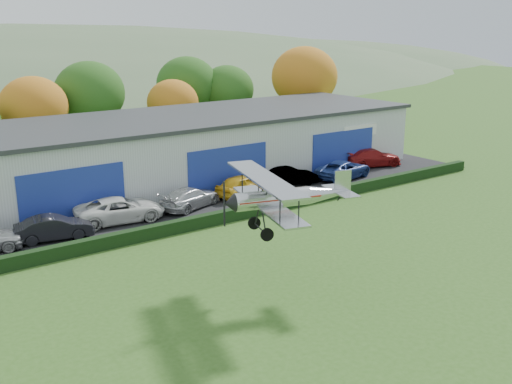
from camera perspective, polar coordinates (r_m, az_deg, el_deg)
ground at (r=27.42m, az=14.39°, el=-12.00°), size 300.00×300.00×0.00m
apron at (r=44.18m, az=-4.12°, el=-0.74°), size 48.00×9.00×0.05m
hedge at (r=40.23m, az=-0.53°, el=-1.80°), size 46.00×0.60×0.80m
hangar at (r=50.38m, az=-6.44°, el=4.35°), size 40.60×12.60×5.30m
tree_belt at (r=59.63m, az=-16.13°, el=8.48°), size 75.70×13.22×10.12m
car_1 at (r=37.72m, az=-18.72°, el=-3.25°), size 4.72×2.38×1.48m
car_2 at (r=39.98m, az=-12.84°, el=-1.64°), size 6.09×3.37×1.61m
car_3 at (r=42.14m, az=-6.31°, el=-0.54°), size 5.45×3.66×1.47m
car_4 at (r=44.88m, az=-1.23°, el=0.67°), size 5.05×2.91×1.62m
car_5 at (r=47.91m, az=3.32°, el=1.52°), size 4.66×2.66×1.45m
car_6 at (r=50.45m, az=8.36°, el=2.15°), size 5.90×3.64×1.52m
car_7 at (r=55.17m, az=10.94°, el=3.27°), size 6.07×3.66×1.65m
biplane at (r=28.00m, az=2.64°, el=-0.38°), size 6.54×7.41×2.77m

